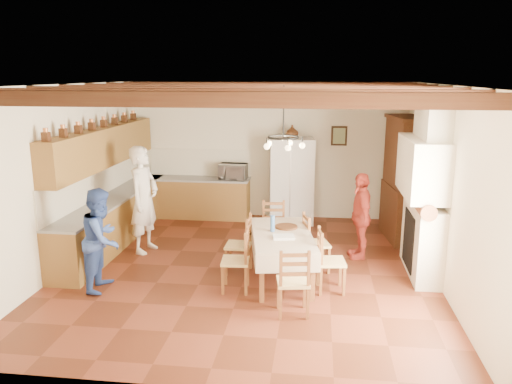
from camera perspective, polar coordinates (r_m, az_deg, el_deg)
floor at (r=8.38m, az=-0.94°, el=-8.87°), size 6.00×6.50×0.02m
ceiling at (r=7.76m, az=-1.03°, el=12.25°), size 6.00×6.50×0.02m
wall_back at (r=11.12m, az=1.37°, el=4.78°), size 6.00×0.02×3.00m
wall_front at (r=4.85m, az=-6.42°, el=-6.78°), size 6.00×0.02×3.00m
wall_left at (r=8.86m, az=-20.65°, el=1.70°), size 0.02×6.50×3.00m
wall_right at (r=8.09m, az=20.64°, el=0.65°), size 0.02×6.50×3.00m
ceiling_beams at (r=7.76m, az=-1.03°, el=11.51°), size 6.00×6.30×0.16m
lower_cabinets_left at (r=9.90m, az=-15.77°, el=-3.16°), size 0.60×4.30×0.86m
lower_cabinets_back at (r=11.29m, az=-6.67°, el=-0.72°), size 2.30×0.60×0.86m
countertop_left at (r=9.79m, az=-15.93°, el=-0.63°), size 0.62×4.30×0.04m
countertop_back at (r=11.19m, az=-6.73°, el=1.52°), size 2.34×0.62×0.04m
backsplash_left at (r=9.83m, az=-17.58°, el=1.23°), size 0.03×4.30×0.60m
backsplash_back at (r=11.40m, az=-6.44°, el=3.38°), size 2.30×0.03×0.60m
upper_cabinets at (r=9.66m, az=-16.99°, el=4.99°), size 0.35×4.20×0.70m
fireplace at (r=8.24m, az=18.31°, el=0.34°), size 0.56×1.60×2.80m
wall_picture at (r=11.00m, az=9.48°, el=6.35°), size 0.34×0.03×0.42m
refrigerator at (r=10.77m, az=4.05°, el=1.32°), size 1.01×0.86×1.84m
hutch at (r=9.99m, az=16.50°, el=1.46°), size 0.70×1.37×2.39m
dining_table at (r=7.75m, az=2.99°, el=-5.31°), size 1.18×1.87×0.76m
chandelier at (r=7.40m, az=3.14°, el=6.28°), size 0.47×0.47×0.03m
chair_left_near at (r=7.45m, az=-2.38°, el=-7.73°), size 0.43×0.45×0.96m
chair_left_far at (r=8.10m, az=-2.02°, el=-5.97°), size 0.41×0.43×0.96m
chair_right_near at (r=7.50m, az=8.60°, el=-7.72°), size 0.45×0.46×0.96m
chair_right_far at (r=8.22m, az=6.88°, el=-5.76°), size 0.50×0.51×0.96m
chair_end_near at (r=6.76m, az=4.26°, el=-10.05°), size 0.48×0.46×0.96m
chair_end_far at (r=8.87m, az=2.00°, el=-4.24°), size 0.45×0.44×0.96m
person_man at (r=9.15m, az=-12.68°, el=-0.85°), size 0.59×0.78×1.93m
person_woman_blue at (r=7.77m, az=-17.18°, el=-5.16°), size 0.60×0.76×1.54m
person_woman_red at (r=8.86m, az=11.86°, el=-2.65°), size 0.48×0.93×1.52m
microwave at (r=10.99m, az=-2.64°, el=2.37°), size 0.62×0.43×0.33m
fridge_vase at (r=10.60m, az=4.15°, el=6.91°), size 0.33×0.33×0.27m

